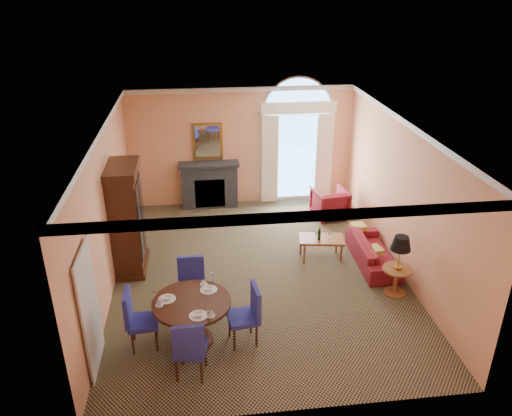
{
  "coord_description": "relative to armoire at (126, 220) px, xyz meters",
  "views": [
    {
      "loc": [
        -1.15,
        -8.99,
        5.78
      ],
      "look_at": [
        0.0,
        0.5,
        1.3
      ],
      "focal_mm": 35.0,
      "sensor_mm": 36.0,
      "label": 1
    }
  ],
  "objects": [
    {
      "name": "coffee_table",
      "position": [
        4.17,
        -0.12,
        -0.68
      ],
      "size": [
        1.06,
        0.69,
        0.82
      ],
      "rotation": [
        0.0,
        0.0,
        -0.16
      ],
      "color": "brown",
      "rests_on": "ground"
    },
    {
      "name": "sofa",
      "position": [
        5.27,
        -0.47,
        -0.86
      ],
      "size": [
        0.79,
        1.92,
        0.56
      ],
      "primitive_type": "imported",
      "rotation": [
        0.0,
        0.0,
        1.55
      ],
      "color": "maroon",
      "rests_on": "ground"
    },
    {
      "name": "side_table",
      "position": [
        5.32,
        -1.65,
        -0.32
      ],
      "size": [
        0.58,
        0.58,
        1.26
      ],
      "color": "brown",
      "rests_on": "ground"
    },
    {
      "name": "dining_chair_south",
      "position": [
        1.28,
        -3.5,
        -0.5
      ],
      "size": [
        0.57,
        0.57,
        1.11
      ],
      "rotation": [
        0.0,
        0.0,
        -0.18
      ],
      "color": "navy",
      "rests_on": "ground"
    },
    {
      "name": "dining_table",
      "position": [
        1.32,
        -2.62,
        -0.52
      ],
      "size": [
        1.33,
        1.33,
        1.04
      ],
      "color": "#32170B",
      "rests_on": "ground"
    },
    {
      "name": "dining_chair_east",
      "position": [
        2.28,
        -2.73,
        -0.5
      ],
      "size": [
        0.57,
        0.56,
        1.11
      ],
      "rotation": [
        0.0,
        0.0,
        1.71
      ],
      "color": "navy",
      "rests_on": "ground"
    },
    {
      "name": "dining_chair_north",
      "position": [
        1.32,
        -1.72,
        -0.5
      ],
      "size": [
        0.61,
        0.61,
        1.11
      ],
      "rotation": [
        0.0,
        0.0,
        3.43
      ],
      "color": "navy",
      "rests_on": "ground"
    },
    {
      "name": "ground",
      "position": [
        2.72,
        -0.58,
        -1.13
      ],
      "size": [
        7.5,
        7.5,
        0.0
      ],
      "primitive_type": "plane",
      "color": "#14133C",
      "rests_on": "ground"
    },
    {
      "name": "armchair",
      "position": [
        4.9,
        1.92,
        -0.75
      ],
      "size": [
        0.95,
        0.97,
        0.78
      ],
      "primitive_type": "imported",
      "rotation": [
        0.0,
        0.0,
        3.29
      ],
      "color": "maroon",
      "rests_on": "ground"
    },
    {
      "name": "armoire",
      "position": [
        0.0,
        0.0,
        0.0
      ],
      "size": [
        0.67,
        1.2,
        2.35
      ],
      "color": "#32170B",
      "rests_on": "ground"
    },
    {
      "name": "room_envelope",
      "position": [
        2.69,
        0.09,
        1.38
      ],
      "size": [
        6.04,
        7.52,
        3.45
      ],
      "color": "#F5A375",
      "rests_on": "ground"
    },
    {
      "name": "dining_chair_west",
      "position": [
        0.39,
        -2.63,
        -0.5
      ],
      "size": [
        0.53,
        0.53,
        1.11
      ],
      "rotation": [
        0.0,
        0.0,
        -1.49
      ],
      "color": "navy",
      "rests_on": "ground"
    }
  ]
}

